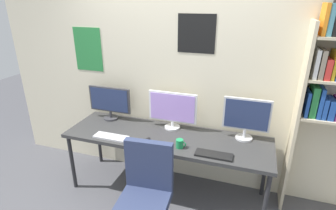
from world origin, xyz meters
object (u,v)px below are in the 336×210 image
object	(u,v)px
desk	(167,140)
coffee_mug	(180,144)
monitor_right	(246,117)
mouse_right_side	(156,145)
monitor_center	(173,109)
keyboard_right	(214,155)
mouse_left_side	(148,140)
office_chair	(146,205)
keyboard_left	(111,137)
monitor_left	(110,102)

from	to	relation	value
desk	coffee_mug	world-z (taller)	coffee_mug
monitor_right	mouse_right_side	xyz separation A→B (m)	(-0.85, -0.46, -0.24)
monitor_center	keyboard_right	size ratio (longest dim) A/B	1.57
mouse_left_side	office_chair	bearing A→B (deg)	-70.08
keyboard_left	mouse_right_side	xyz separation A→B (m)	(0.53, -0.02, 0.01)
monitor_left	coffee_mug	distance (m)	1.11
keyboard_left	keyboard_right	distance (m)	1.12
keyboard_left	mouse_right_side	distance (m)	0.53
office_chair	monitor_center	xyz separation A→B (m)	(-0.04, 0.92, 0.58)
keyboard_left	keyboard_right	world-z (taller)	same
monitor_right	coffee_mug	world-z (taller)	monitor_right
keyboard_left	mouse_left_side	world-z (taller)	mouse_left_side
desk	mouse_left_side	distance (m)	0.24
desk	monitor_left	size ratio (longest dim) A/B	4.17
monitor_left	coffee_mug	xyz separation A→B (m)	(1.02, -0.40, -0.19)
desk	mouse_left_side	xyz separation A→B (m)	(-0.16, -0.17, 0.07)
monitor_center	keyboard_left	bearing A→B (deg)	-141.69
monitor_right	monitor_center	bearing A→B (deg)	180.00
office_chair	keyboard_right	xyz separation A→B (m)	(0.52, 0.48, 0.35)
keyboard_left	mouse_left_side	bearing A→B (deg)	8.28
monitor_left	monitor_center	size ratio (longest dim) A/B	0.96
desk	keyboard_left	size ratio (longest dim) A/B	5.91
mouse_left_side	mouse_right_side	distance (m)	0.15
coffee_mug	monitor_left	bearing A→B (deg)	158.57
monitor_left	keyboard_left	distance (m)	0.55
mouse_left_side	keyboard_right	bearing A→B (deg)	-4.70
desk	office_chair	xyz separation A→B (m)	(0.04, -0.71, -0.29)
mouse_left_side	coffee_mug	bearing A→B (deg)	-2.61
mouse_right_side	monitor_right	bearing A→B (deg)	28.75
mouse_left_side	coffee_mug	xyz separation A→B (m)	(0.36, -0.02, 0.03)
monitor_center	mouse_right_side	world-z (taller)	monitor_center
monitor_left	keyboard_right	world-z (taller)	monitor_left
desk	coffee_mug	bearing A→B (deg)	-42.27
monitor_center	desk	bearing A→B (deg)	-90.00
monitor_center	monitor_right	size ratio (longest dim) A/B	1.16
office_chair	mouse_right_side	size ratio (longest dim) A/B	10.31
desk	monitor_right	distance (m)	0.89
keyboard_right	mouse_right_side	distance (m)	0.59
mouse_right_side	keyboard_right	bearing A→B (deg)	2.10
keyboard_left	coffee_mug	xyz separation A→B (m)	(0.77, 0.04, 0.04)
desk	mouse_right_side	size ratio (longest dim) A/B	23.59
keyboard_left	mouse_left_side	distance (m)	0.41
keyboard_left	mouse_right_side	world-z (taller)	mouse_right_side
desk	monitor_right	xyz separation A→B (m)	(0.81, 0.21, 0.31)
monitor_right	coffee_mug	xyz separation A→B (m)	(-0.61, -0.40, -0.21)
monitor_left	keyboard_left	xyz separation A→B (m)	(0.25, -0.44, -0.22)
desk	coffee_mug	xyz separation A→B (m)	(0.21, -0.19, 0.09)
desk	mouse_right_side	distance (m)	0.26
monitor_left	coffee_mug	size ratio (longest dim) A/B	5.13
keyboard_right	mouse_right_side	size ratio (longest dim) A/B	3.75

